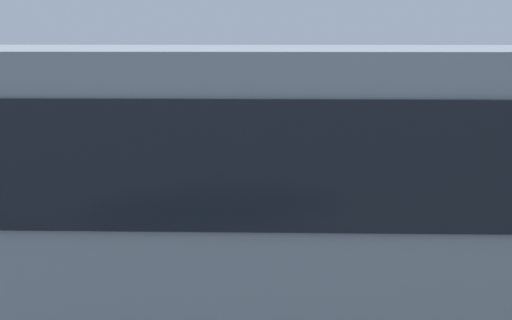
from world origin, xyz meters
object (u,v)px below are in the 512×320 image
at_px(stunt_motorcycle, 144,138).
at_px(spectator_left, 421,196).
at_px(spectator_far_left, 503,202).
at_px(traffic_cone, 218,176).
at_px(tour_bus, 333,216).
at_px(spectator_far_right, 189,196).
at_px(parked_motorcycle_silver, 323,257).
at_px(spectator_centre, 344,198).
at_px(spectator_right, 280,200).

bearing_deg(stunt_motorcycle, spectator_left, 134.87).
xyz_separation_m(spectator_far_left, traffic_cone, (4.54, -4.44, -0.71)).
distance_m(stunt_motorcycle, traffic_cone, 2.12).
xyz_separation_m(tour_bus, spectator_far_right, (1.83, -2.85, -0.59)).
height_order(spectator_far_right, parked_motorcycle_silver, spectator_far_right).
relative_size(tour_bus, spectator_centre, 6.44).
height_order(parked_motorcycle_silver, traffic_cone, parked_motorcycle_silver).
distance_m(spectator_left, spectator_centre, 1.12).
bearing_deg(spectator_left, traffic_cone, -51.98).
height_order(stunt_motorcycle, traffic_cone, stunt_motorcycle).
distance_m(tour_bus, spectator_left, 3.37).
relative_size(spectator_far_left, spectator_centre, 0.97).
height_order(spectator_centre, spectator_right, spectator_right).
xyz_separation_m(spectator_far_left, parked_motorcycle_silver, (2.60, 0.88, -0.53)).
xyz_separation_m(spectator_left, traffic_cone, (3.40, -4.35, -0.77)).
distance_m(tour_bus, spectator_far_left, 3.96).
bearing_deg(spectator_far_left, stunt_motorcycle, -39.99).
bearing_deg(stunt_motorcycle, spectator_right, 119.75).
xyz_separation_m(spectator_far_left, spectator_left, (1.14, -0.09, 0.06)).
height_order(spectator_centre, traffic_cone, spectator_centre).
relative_size(tour_bus, traffic_cone, 18.07).
relative_size(parked_motorcycle_silver, traffic_cone, 3.23).
height_order(spectator_right, parked_motorcycle_silver, spectator_right).
relative_size(tour_bus, stunt_motorcycle, 6.20).
xyz_separation_m(spectator_left, parked_motorcycle_silver, (1.46, 0.97, -0.59)).
bearing_deg(parked_motorcycle_silver, spectator_far_left, -161.24).
xyz_separation_m(tour_bus, stunt_motorcycle, (3.68, -8.18, -0.65)).
height_order(spectator_right, spectator_far_right, spectator_right).
bearing_deg(spectator_left, spectator_right, 8.66).
bearing_deg(traffic_cone, spectator_right, 106.30).
height_order(spectator_left, spectator_far_right, spectator_left).
height_order(spectator_right, traffic_cone, spectator_right).
relative_size(parked_motorcycle_silver, stunt_motorcycle, 1.11).
bearing_deg(traffic_cone, spectator_centre, 117.21).
bearing_deg(parked_motorcycle_silver, spectator_right, -48.89).
bearing_deg(spectator_right, spectator_centre, -167.31).
distance_m(spectator_far_left, spectator_right, 3.19).
bearing_deg(spectator_far_right, stunt_motorcycle, -70.88).
bearing_deg(spectator_centre, stunt_motorcycle, -52.49).
bearing_deg(traffic_cone, tour_bus, 104.44).
bearing_deg(tour_bus, spectator_centre, -98.15).
bearing_deg(spectator_left, spectator_far_left, 175.34).
distance_m(spectator_centre, stunt_motorcycle, 6.72).
distance_m(tour_bus, traffic_cone, 7.66).
height_order(tour_bus, spectator_right, tour_bus).
bearing_deg(traffic_cone, parked_motorcycle_silver, 110.05).
bearing_deg(spectator_far_right, traffic_cone, -89.40).
distance_m(spectator_right, spectator_far_right, 1.33).
relative_size(spectator_right, spectator_far_right, 1.01).
xyz_separation_m(spectator_far_right, traffic_cone, (0.05, -4.45, -0.75)).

